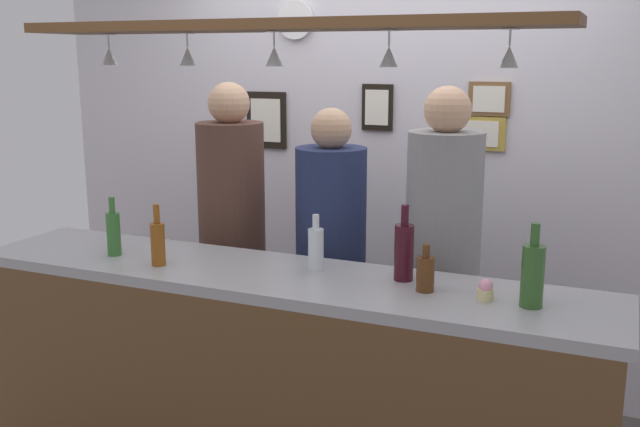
{
  "coord_description": "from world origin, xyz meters",
  "views": [
    {
      "loc": [
        1.27,
        -2.85,
        1.9
      ],
      "look_at": [
        0.0,
        0.1,
        1.2
      ],
      "focal_mm": 40.59,
      "sensor_mm": 36.0,
      "label": 1
    }
  ],
  "objects_px": {
    "person_right_grey_shirt": "(443,242)",
    "person_left_brown_shirt": "(232,221)",
    "person_middle_navy_shirt": "(331,245)",
    "picture_frame_caricature": "(266,120)",
    "picture_frame_upper_small": "(489,99)",
    "cupcake": "(485,290)",
    "bottle_wine_dark_red": "(404,251)",
    "picture_frame_lower_pair": "(477,133)",
    "picture_frame_crest": "(377,107)",
    "wall_clock": "(295,20)",
    "bottle_beer_green_import": "(113,232)",
    "bottle_champagne_green": "(533,274)",
    "bottle_beer_amber_tall": "(158,242)",
    "bottle_soda_clear": "(316,248)",
    "bottle_beer_brown_stubby": "(425,273)"
  },
  "relations": [
    {
      "from": "bottle_soda_clear",
      "to": "picture_frame_lower_pair",
      "type": "bearing_deg",
      "value": 73.68
    },
    {
      "from": "person_left_brown_shirt",
      "to": "cupcake",
      "type": "height_order",
      "value": "person_left_brown_shirt"
    },
    {
      "from": "person_right_grey_shirt",
      "to": "cupcake",
      "type": "height_order",
      "value": "person_right_grey_shirt"
    },
    {
      "from": "person_right_grey_shirt",
      "to": "wall_clock",
      "type": "relative_size",
      "value": 8.06
    },
    {
      "from": "person_left_brown_shirt",
      "to": "bottle_wine_dark_red",
      "type": "relative_size",
      "value": 5.91
    },
    {
      "from": "picture_frame_crest",
      "to": "wall_clock",
      "type": "height_order",
      "value": "wall_clock"
    },
    {
      "from": "bottle_champagne_green",
      "to": "picture_frame_crest",
      "type": "relative_size",
      "value": 1.15
    },
    {
      "from": "picture_frame_upper_small",
      "to": "picture_frame_caricature",
      "type": "height_order",
      "value": "picture_frame_upper_small"
    },
    {
      "from": "person_middle_navy_shirt",
      "to": "bottle_champagne_green",
      "type": "bearing_deg",
      "value": -31.75
    },
    {
      "from": "wall_clock",
      "to": "picture_frame_crest",
      "type": "bearing_deg",
      "value": 0.71
    },
    {
      "from": "bottle_wine_dark_red",
      "to": "picture_frame_upper_small",
      "type": "height_order",
      "value": "picture_frame_upper_small"
    },
    {
      "from": "person_left_brown_shirt",
      "to": "picture_frame_caricature",
      "type": "relative_size",
      "value": 5.22
    },
    {
      "from": "wall_clock",
      "to": "picture_frame_lower_pair",
      "type": "bearing_deg",
      "value": 0.33
    },
    {
      "from": "picture_frame_caricature",
      "to": "bottle_champagne_green",
      "type": "bearing_deg",
      "value": -38.67
    },
    {
      "from": "picture_frame_lower_pair",
      "to": "bottle_soda_clear",
      "type": "bearing_deg",
      "value": -106.32
    },
    {
      "from": "picture_frame_lower_pair",
      "to": "person_middle_navy_shirt",
      "type": "bearing_deg",
      "value": -123.93
    },
    {
      "from": "cupcake",
      "to": "bottle_wine_dark_red",
      "type": "bearing_deg",
      "value": 162.09
    },
    {
      "from": "bottle_champagne_green",
      "to": "picture_frame_upper_small",
      "type": "relative_size",
      "value": 1.36
    },
    {
      "from": "cupcake",
      "to": "bottle_champagne_green",
      "type": "bearing_deg",
      "value": -3.43
    },
    {
      "from": "bottle_beer_brown_stubby",
      "to": "wall_clock",
      "type": "distance_m",
      "value": 2.07
    },
    {
      "from": "bottle_beer_amber_tall",
      "to": "bottle_champagne_green",
      "type": "bearing_deg",
      "value": 3.51
    },
    {
      "from": "bottle_beer_amber_tall",
      "to": "bottle_beer_brown_stubby",
      "type": "height_order",
      "value": "bottle_beer_amber_tall"
    },
    {
      "from": "bottle_wine_dark_red",
      "to": "bottle_beer_amber_tall",
      "type": "bearing_deg",
      "value": -168.08
    },
    {
      "from": "person_middle_navy_shirt",
      "to": "picture_frame_upper_small",
      "type": "bearing_deg",
      "value": 53.43
    },
    {
      "from": "person_middle_navy_shirt",
      "to": "picture_frame_caricature",
      "type": "distance_m",
      "value": 1.2
    },
    {
      "from": "bottle_beer_brown_stubby",
      "to": "picture_frame_lower_pair",
      "type": "height_order",
      "value": "picture_frame_lower_pair"
    },
    {
      "from": "bottle_wine_dark_red",
      "to": "wall_clock",
      "type": "height_order",
      "value": "wall_clock"
    },
    {
      "from": "bottle_wine_dark_red",
      "to": "bottle_soda_clear",
      "type": "relative_size",
      "value": 1.3
    },
    {
      "from": "bottle_wine_dark_red",
      "to": "picture_frame_lower_pair",
      "type": "height_order",
      "value": "picture_frame_lower_pair"
    },
    {
      "from": "bottle_wine_dark_red",
      "to": "picture_frame_upper_small",
      "type": "xyz_separation_m",
      "value": [
        0.06,
        1.3,
        0.51
      ]
    },
    {
      "from": "person_left_brown_shirt",
      "to": "person_middle_navy_shirt",
      "type": "bearing_deg",
      "value": -0.0
    },
    {
      "from": "bottle_beer_green_import",
      "to": "picture_frame_lower_pair",
      "type": "height_order",
      "value": "picture_frame_lower_pair"
    },
    {
      "from": "bottle_beer_green_import",
      "to": "bottle_wine_dark_red",
      "type": "distance_m",
      "value": 1.28
    },
    {
      "from": "bottle_beer_amber_tall",
      "to": "picture_frame_caricature",
      "type": "distance_m",
      "value": 1.57
    },
    {
      "from": "person_left_brown_shirt",
      "to": "picture_frame_crest",
      "type": "bearing_deg",
      "value": 57.23
    },
    {
      "from": "picture_frame_upper_small",
      "to": "wall_clock",
      "type": "distance_m",
      "value": 1.21
    },
    {
      "from": "bottle_beer_amber_tall",
      "to": "wall_clock",
      "type": "distance_m",
      "value": 1.78
    },
    {
      "from": "person_left_brown_shirt",
      "to": "cupcake",
      "type": "bearing_deg",
      "value": -23.82
    },
    {
      "from": "bottle_beer_brown_stubby",
      "to": "person_middle_navy_shirt",
      "type": "bearing_deg",
      "value": 135.96
    },
    {
      "from": "person_left_brown_shirt",
      "to": "picture_frame_upper_small",
      "type": "xyz_separation_m",
      "value": [
        1.13,
        0.78,
        0.6
      ]
    },
    {
      "from": "cupcake",
      "to": "picture_frame_lower_pair",
      "type": "height_order",
      "value": "picture_frame_lower_pair"
    },
    {
      "from": "bottle_wine_dark_red",
      "to": "picture_frame_upper_small",
      "type": "bearing_deg",
      "value": 87.18
    },
    {
      "from": "bottle_wine_dark_red",
      "to": "picture_frame_lower_pair",
      "type": "bearing_deg",
      "value": 89.58
    },
    {
      "from": "cupcake",
      "to": "person_middle_navy_shirt",
      "type": "bearing_deg",
      "value": 144.12
    },
    {
      "from": "person_right_grey_shirt",
      "to": "bottle_beer_green_import",
      "type": "bearing_deg",
      "value": -152.7
    },
    {
      "from": "person_right_grey_shirt",
      "to": "person_left_brown_shirt",
      "type": "bearing_deg",
      "value": -180.0
    },
    {
      "from": "bottle_beer_green_import",
      "to": "bottle_champagne_green",
      "type": "xyz_separation_m",
      "value": [
        1.77,
        0.04,
        0.01
      ]
    },
    {
      "from": "person_right_grey_shirt",
      "to": "bottle_beer_amber_tall",
      "type": "distance_m",
      "value": 1.26
    },
    {
      "from": "bottle_beer_green_import",
      "to": "picture_frame_crest",
      "type": "relative_size",
      "value": 1.0
    },
    {
      "from": "picture_frame_upper_small",
      "to": "wall_clock",
      "type": "relative_size",
      "value": 1.0
    }
  ]
}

